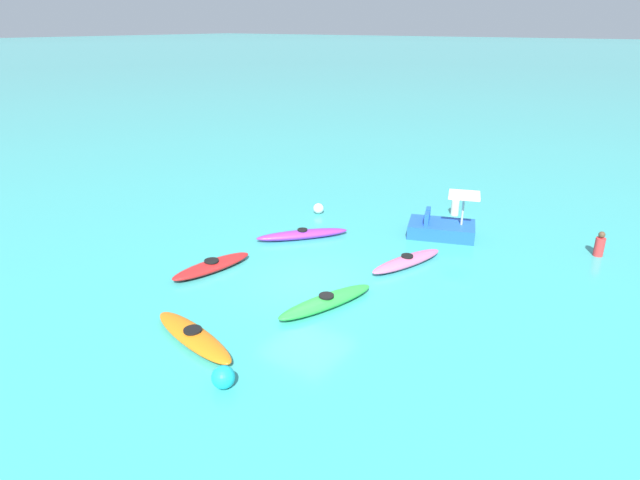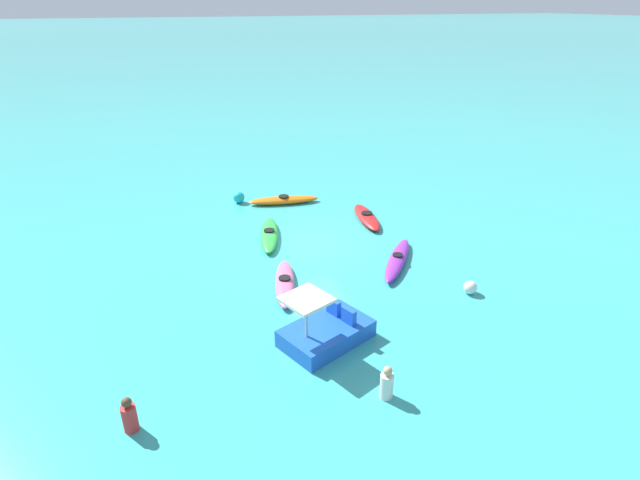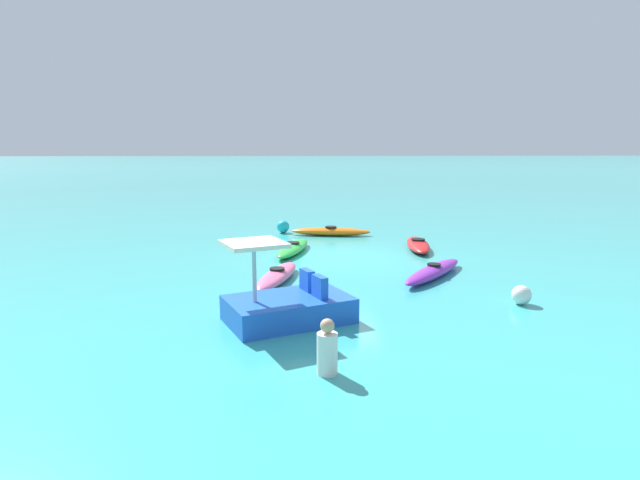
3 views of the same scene
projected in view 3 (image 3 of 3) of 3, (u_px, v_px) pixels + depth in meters
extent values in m
plane|color=#38ADA8|center=(340.00, 258.00, 16.26)|extent=(600.00, 600.00, 0.00)
ellipsoid|color=orange|center=(331.00, 232.00, 20.58)|extent=(1.33, 3.27, 0.32)
cylinder|color=black|center=(331.00, 227.00, 20.54)|extent=(0.54, 0.54, 0.05)
ellipsoid|color=purple|center=(434.00, 271.00, 13.82)|extent=(3.01, 2.64, 0.32)
cylinder|color=black|center=(434.00, 265.00, 13.78)|extent=(0.52, 0.52, 0.05)
ellipsoid|color=green|center=(293.00, 248.00, 17.08)|extent=(3.27, 1.58, 0.32)
cylinder|color=black|center=(293.00, 243.00, 17.05)|extent=(0.53, 0.53, 0.05)
ellipsoid|color=pink|center=(277.00, 276.00, 13.32)|extent=(3.06, 1.48, 0.32)
cylinder|color=black|center=(277.00, 269.00, 13.29)|extent=(0.49, 0.49, 0.05)
ellipsoid|color=red|center=(418.00, 245.00, 17.69)|extent=(2.95, 1.20, 0.32)
cylinder|color=black|center=(418.00, 240.00, 17.66)|extent=(0.54, 0.54, 0.05)
cube|color=blue|center=(289.00, 309.00, 10.23)|extent=(2.25, 2.77, 0.50)
cube|color=blue|center=(320.00, 287.00, 10.12)|extent=(0.47, 0.30, 0.44)
cube|color=blue|center=(307.00, 280.00, 10.65)|extent=(0.47, 0.30, 0.44)
cylinder|color=#B2B2B7|center=(254.00, 274.00, 9.78)|extent=(0.08, 0.08, 1.10)
cube|color=silver|center=(254.00, 244.00, 9.68)|extent=(1.42, 1.42, 0.08)
sphere|color=white|center=(521.00, 295.00, 11.35)|extent=(0.43, 0.43, 0.43)
sphere|color=#19B7C6|center=(283.00, 227.00, 21.20)|extent=(0.52, 0.52, 0.52)
cylinder|color=silver|center=(327.00, 354.00, 7.80)|extent=(0.43, 0.43, 0.65)
sphere|color=tan|center=(327.00, 326.00, 7.72)|extent=(0.22, 0.22, 0.22)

